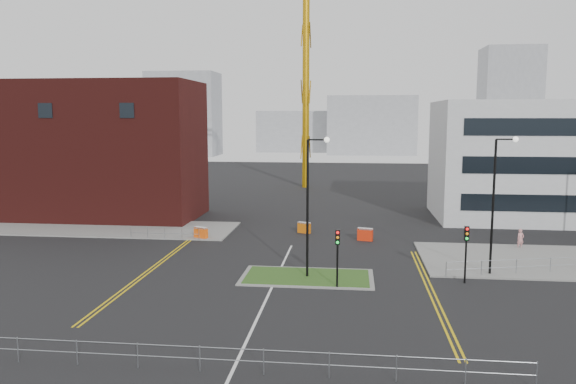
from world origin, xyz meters
name	(u,v)px	position (x,y,z in m)	size (l,w,h in m)	color
ground	(256,320)	(0.00, 0.00, 0.00)	(200.00, 200.00, 0.00)	black
pavement_left	(86,228)	(-20.00, 22.00, 0.06)	(28.00, 8.00, 0.12)	slate
island_kerb	(307,277)	(2.00, 8.00, 0.04)	(8.60, 4.60, 0.08)	slate
grass_island	(307,277)	(2.00, 8.00, 0.06)	(8.00, 4.00, 0.12)	#2A511B
brick_building	(83,151)	(-22.97, 28.00, 6.85)	(24.20, 10.07, 14.24)	#481412
office_block	(563,161)	(26.01, 31.97, 6.00)	(25.00, 12.20, 12.00)	#B5B8BA
tower_crane	(346,3)	(3.69, 53.74, 26.09)	(51.95, 12.48, 37.78)	#B9820A
streetlamp_island	(311,196)	(2.22, 8.00, 5.41)	(1.46, 0.36, 9.18)	black
streetlamp_right_near	(497,195)	(14.22, 10.00, 5.41)	(1.46, 0.36, 9.18)	black
traffic_light_island	(338,247)	(4.00, 5.98, 2.57)	(0.28, 0.33, 3.65)	black
traffic_light_right	(466,243)	(12.00, 7.98, 2.57)	(0.28, 0.33, 3.65)	black
railing_front	(231,355)	(0.00, -6.00, 0.78)	(24.05, 0.05, 1.10)	gray
railing_left	(165,231)	(-11.00, 18.00, 0.74)	(6.05, 0.05, 1.10)	gray
centre_line	(262,307)	(0.00, 2.00, 0.01)	(0.15, 30.00, 0.01)	silver
yellow_left_a	(155,265)	(-9.00, 10.00, 0.01)	(0.12, 24.00, 0.01)	gold
yellow_left_b	(159,265)	(-8.70, 10.00, 0.01)	(0.12, 24.00, 0.01)	gold
yellow_right_a	(428,291)	(9.50, 6.00, 0.01)	(0.12, 20.00, 0.01)	gold
yellow_right_b	(434,291)	(9.80, 6.00, 0.01)	(0.12, 20.00, 0.01)	gold
skyline_a	(184,114)	(-40.00, 120.00, 11.00)	(18.00, 12.00, 22.00)	gray
skyline_b	(371,125)	(10.00, 130.00, 8.00)	(24.00, 12.00, 16.00)	gray
skyline_c	(509,102)	(45.00, 125.00, 14.00)	(14.00, 12.00, 28.00)	gray
skyline_d	(309,131)	(-8.00, 140.00, 6.00)	(30.00, 12.00, 12.00)	gray
pedestrian	(520,239)	(18.18, 17.90, 0.81)	(0.59, 0.39, 1.63)	#D68B8A
barrier_left	(201,233)	(-8.00, 18.60, 0.57)	(1.31, 0.90, 1.05)	#FA590D
barrier_mid	(304,227)	(0.60, 22.12, 0.53)	(1.23, 0.77, 0.98)	#CB5E0B
barrier_right	(365,234)	(6.00, 19.58, 0.58)	(1.34, 0.71, 1.08)	red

